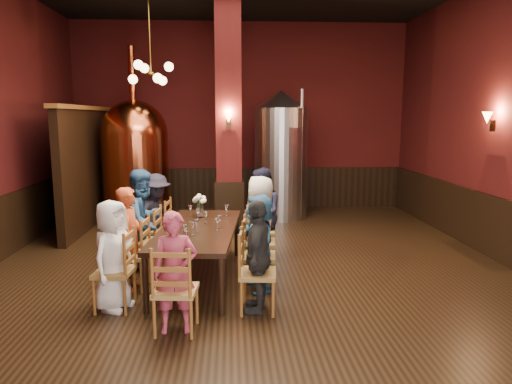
{
  "coord_description": "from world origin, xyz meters",
  "views": [
    {
      "loc": [
        -0.27,
        -6.3,
        2.26
      ],
      "look_at": [
        0.09,
        0.2,
        1.19
      ],
      "focal_mm": 32.0,
      "sensor_mm": 36.0,
      "label": 1
    }
  ],
  "objects": [
    {
      "name": "wine_glass_8",
      "position": [
        -0.46,
        -0.31,
        0.83
      ],
      "size": [
        0.07,
        0.07,
        0.17
      ],
      "primitive_type": null,
      "color": "white",
      "rests_on": "dining_table"
    },
    {
      "name": "wine_glass_5",
      "position": [
        -0.89,
        0.6,
        0.83
      ],
      "size": [
        0.07,
        0.07,
        0.17
      ],
      "primitive_type": null,
      "color": "white",
      "rests_on": "dining_table"
    },
    {
      "name": "person_4",
      "position": [
        0.03,
        -1.21,
        0.67
      ],
      "size": [
        0.48,
        0.83,
        1.33
      ],
      "primitive_type": "imported",
      "rotation": [
        0.0,
        0.0,
        4.51
      ],
      "color": "black",
      "rests_on": "ground"
    },
    {
      "name": "rose_vase",
      "position": [
        -0.74,
        0.52,
        0.99
      ],
      "size": [
        0.21,
        0.21,
        0.36
      ],
      "color": "white",
      "rests_on": "dining_table"
    },
    {
      "name": "wine_glass_6",
      "position": [
        -0.76,
        0.34,
        0.83
      ],
      "size": [
        0.07,
        0.07,
        0.17
      ],
      "primitive_type": null,
      "color": "white",
      "rests_on": "dining_table"
    },
    {
      "name": "chair_5",
      "position": [
        0.1,
        -0.55,
        0.46
      ],
      "size": [
        0.5,
        0.5,
        0.92
      ],
      "primitive_type": null,
      "rotation": [
        0.0,
        0.0,
        1.48
      ],
      "color": "brown",
      "rests_on": "ground"
    },
    {
      "name": "dining_table",
      "position": [
        -0.72,
        -0.14,
        0.69
      ],
      "size": [
        1.21,
        2.48,
        0.75
      ],
      "rotation": [
        0.0,
        0.0,
        -0.09
      ],
      "color": "black",
      "rests_on": "ground"
    },
    {
      "name": "wine_glass_3",
      "position": [
        -0.73,
        -0.4,
        0.83
      ],
      "size": [
        0.07,
        0.07,
        0.17
      ],
      "primitive_type": null,
      "color": "white",
      "rests_on": "dining_table"
    },
    {
      "name": "pendant_cluster",
      "position": [
        -1.8,
        2.9,
        3.1
      ],
      "size": [
        0.9,
        0.9,
        1.7
      ],
      "primitive_type": null,
      "color": "#A57226",
      "rests_on": "room"
    },
    {
      "name": "chair_3",
      "position": [
        -1.48,
        0.93,
        0.46
      ],
      "size": [
        0.5,
        0.5,
        0.92
      ],
      "primitive_type": null,
      "rotation": [
        0.0,
        0.0,
        -1.66
      ],
      "color": "brown",
      "rests_on": "ground"
    },
    {
      "name": "person_5",
      "position": [
        0.1,
        -0.55,
        0.64
      ],
      "size": [
        0.55,
        1.24,
        1.29
      ],
      "primitive_type": "imported",
      "rotation": [
        0.0,
        0.0,
        4.86
      ],
      "color": "#2F628D",
      "rests_on": "ground"
    },
    {
      "name": "wine_glass_0",
      "position": [
        -0.81,
        -0.98,
        0.83
      ],
      "size": [
        0.07,
        0.07,
        0.17
      ],
      "primitive_type": null,
      "color": "white",
      "rests_on": "dining_table"
    },
    {
      "name": "person_6",
      "position": [
        0.15,
        0.11,
        0.72
      ],
      "size": [
        0.68,
        0.82,
        1.43
      ],
      "primitive_type": "imported",
      "rotation": [
        0.0,
        0.0,
        4.33
      ],
      "color": "beige",
      "rests_on": "ground"
    },
    {
      "name": "person_1",
      "position": [
        -1.6,
        -0.39,
        0.68
      ],
      "size": [
        0.34,
        0.51,
        1.36
      ],
      "primitive_type": "imported",
      "rotation": [
        0.0,
        0.0,
        1.54
      ],
      "color": "#AA3E1D",
      "rests_on": "ground"
    },
    {
      "name": "person_2",
      "position": [
        -1.54,
        0.26,
        0.76
      ],
      "size": [
        0.65,
        0.82,
        1.52
      ],
      "primitive_type": "imported",
      "rotation": [
        0.0,
        0.0,
        1.11
      ],
      "color": "navy",
      "rests_on": "ground"
    },
    {
      "name": "chair_4",
      "position": [
        0.03,
        -1.21,
        0.46
      ],
      "size": [
        0.5,
        0.5,
        0.92
      ],
      "primitive_type": null,
      "rotation": [
        0.0,
        0.0,
        1.48
      ],
      "color": "brown",
      "rests_on": "ground"
    },
    {
      "name": "wainscot_back",
      "position": [
        0.0,
        4.96,
        0.5
      ],
      "size": [
        7.9,
        0.08,
        1.0
      ],
      "primitive_type": "cube",
      "color": "black",
      "rests_on": "ground"
    },
    {
      "name": "wine_glass_2",
      "position": [
        -0.64,
        0.1,
        0.83
      ],
      "size": [
        0.07,
        0.07,
        0.17
      ],
      "primitive_type": null,
      "color": "white",
      "rests_on": "dining_table"
    },
    {
      "name": "column",
      "position": [
        -0.3,
        2.8,
        2.25
      ],
      "size": [
        0.58,
        0.58,
        4.5
      ],
      "primitive_type": "cube",
      "color": "#43100E",
      "rests_on": "ground"
    },
    {
      "name": "wine_glass_7",
      "position": [
        -0.85,
        -0.67,
        0.83
      ],
      "size": [
        0.07,
        0.07,
        0.17
      ],
      "primitive_type": null,
      "color": "white",
      "rests_on": "dining_table"
    },
    {
      "name": "chair_6",
      "position": [
        0.15,
        0.11,
        0.46
      ],
      "size": [
        0.5,
        0.5,
        0.92
      ],
      "primitive_type": null,
      "rotation": [
        0.0,
        0.0,
        1.48
      ],
      "color": "brown",
      "rests_on": "ground"
    },
    {
      "name": "wine_glass_1",
      "position": [
        -0.42,
        -0.16,
        0.83
      ],
      "size": [
        0.07,
        0.07,
        0.17
      ],
      "primitive_type": null,
      "color": "white",
      "rests_on": "dining_table"
    },
    {
      "name": "chair_0",
      "position": [
        -1.66,
        -1.06,
        0.46
      ],
      "size": [
        0.5,
        0.5,
        0.92
      ],
      "primitive_type": null,
      "rotation": [
        0.0,
        0.0,
        -1.66
      ],
      "color": "brown",
      "rests_on": "ground"
    },
    {
      "name": "chair_1",
      "position": [
        -1.6,
        -0.39,
        0.46
      ],
      "size": [
        0.5,
        0.5,
        0.92
      ],
      "primitive_type": null,
      "rotation": [
        0.0,
        0.0,
        -1.66
      ],
      "color": "brown",
      "rests_on": "ground"
    },
    {
      "name": "chair_8",
      "position": [
        -0.86,
        -1.68,
        0.46
      ],
      "size": [
        0.5,
        0.5,
        0.92
      ],
      "primitive_type": null,
      "rotation": [
        0.0,
        0.0,
        3.05
      ],
      "color": "brown",
      "rests_on": "ground"
    },
    {
      "name": "person_0",
      "position": [
        -1.66,
        -1.06,
        0.66
      ],
      "size": [
        0.63,
        0.75,
        1.32
      ],
      "primitive_type": "imported",
      "rotation": [
        0.0,
        0.0,
        1.18
      ],
      "color": "white",
      "rests_on": "ground"
    },
    {
      "name": "room",
      "position": [
        0.0,
        0.0,
        2.25
      ],
      "size": [
        10.0,
        10.02,
        4.5
      ],
      "color": "black",
      "rests_on": "ground"
    },
    {
      "name": "wine_glass_4",
      "position": [
        -0.76,
        -0.55,
        0.83
      ],
      "size": [
        0.07,
        0.07,
        0.17
      ],
      "primitive_type": null,
      "color": "white",
      "rests_on": "dining_table"
    },
    {
      "name": "chair_7",
      "position": [
        0.22,
        0.78,
        0.46
      ],
      "size": [
        0.5,
        0.5,
        0.92
      ],
      "primitive_type": null,
      "rotation": [
        0.0,
        0.0,
        1.48
      ],
      "color": "brown",
      "rests_on": "ground"
    },
    {
      "name": "sconce_wall",
      "position": [
        3.9,
        0.8,
        2.2
      ],
      "size": [
        0.2,
        0.2,
        0.36
      ],
      "primitive_type": null,
      "rotation": [
        0.0,
        0.0,
        1.57
      ],
      "color": "black",
      "rests_on": "room"
    },
    {
      "name": "wine_glass_9",
      "position": [
        -0.34,
        0.58,
        0.83
      ],
      "size": [
        0.07,
        0.07,
        0.17
      ],
      "primitive_type": null,
      "color": "white",
      "rests_on": "dining_table"
    },
    {
      "name": "person_3",
      "position": [
        -1.48,
        0.93,
        0.69
      ],
      "size": [
        0.85,
        1.02,
        1.37
      ],
      "primitive_type": "imported",
      "rotation": [
        0.0,
        0.0,
        1.11
      ],
      "color": "black",
      "rests_on": "ground"
    },
    {
      "name": "chair_2",
      "position": [
        -1.54,
        0.26,
        0.46
      ],
      "size": [
        0.5,
        0.5,
        0.92
      ],
      "primitive_type": null,
      "rotation": [
        0.0,
        0.0,
        -1.66
      ],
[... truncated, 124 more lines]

